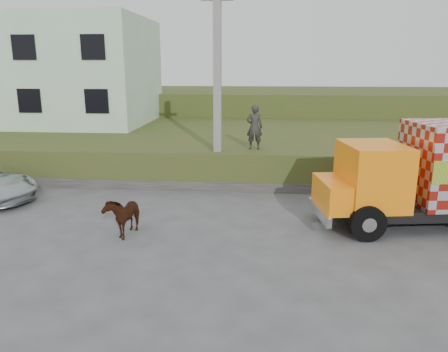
{
  "coord_description": "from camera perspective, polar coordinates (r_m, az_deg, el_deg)",
  "views": [
    {
      "loc": [
        0.7,
        -12.43,
        4.83
      ],
      "look_at": [
        -0.48,
        1.43,
        1.3
      ],
      "focal_mm": 35.0,
      "sensor_mm": 36.0,
      "label": 1
    }
  ],
  "objects": [
    {
      "name": "utility_pole",
      "position": [
        17.14,
        -0.87,
        11.71
      ],
      "size": [
        1.2,
        0.3,
        8.0
      ],
      "color": "gray",
      "rests_on": "ground"
    },
    {
      "name": "retaining_strip",
      "position": [
        17.48,
        -4.22,
        -1.16
      ],
      "size": [
        16.0,
        0.5,
        0.4
      ],
      "primitive_type": "cube",
      "color": "#595651",
      "rests_on": "ground"
    },
    {
      "name": "embankment_far",
      "position": [
        34.6,
        3.7,
        8.69
      ],
      "size": [
        40.0,
        12.0,
        3.0
      ],
      "primitive_type": "cube",
      "color": "#32521B",
      "rests_on": "ground"
    },
    {
      "name": "building",
      "position": [
        28.0,
        -20.38,
        12.71
      ],
      "size": [
        10.0,
        8.0,
        6.0
      ],
      "primitive_type": "cube",
      "color": "silver",
      "rests_on": "embankment"
    },
    {
      "name": "ground",
      "position": [
        13.36,
        1.53,
        -6.97
      ],
      "size": [
        120.0,
        120.0,
        0.0
      ],
      "primitive_type": "plane",
      "color": "#474749",
      "rests_on": "ground"
    },
    {
      "name": "pedestrian",
      "position": [
        17.84,
        4.0,
        6.39
      ],
      "size": [
        0.68,
        0.47,
        1.81
      ],
      "primitive_type": "imported",
      "rotation": [
        0.0,
        0.0,
        3.2
      ],
      "color": "#2B2927",
      "rests_on": "embankment"
    },
    {
      "name": "embankment",
      "position": [
        22.81,
        3.02,
        3.92
      ],
      "size": [
        40.0,
        12.0,
        1.5
      ],
      "primitive_type": "cube",
      "color": "#32521B",
      "rests_on": "ground"
    },
    {
      "name": "cow",
      "position": [
        13.14,
        -13.01,
        -4.91
      ],
      "size": [
        0.85,
        1.51,
        1.21
      ],
      "primitive_type": "imported",
      "rotation": [
        0.0,
        0.0,
        -0.15
      ],
      "color": "black",
      "rests_on": "ground"
    }
  ]
}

